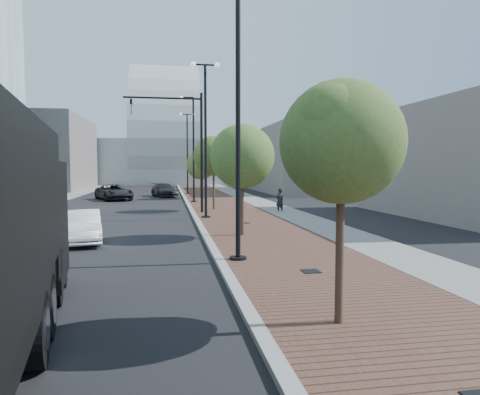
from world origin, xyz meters
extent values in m
cube|color=#4C2D23|center=(3.50, 40.00, 0.06)|extent=(7.00, 140.00, 0.12)
cube|color=slate|center=(6.20, 40.00, 0.07)|extent=(2.40, 140.00, 0.13)
cube|color=gray|center=(0.00, 40.00, 0.07)|extent=(0.30, 140.00, 0.14)
cube|color=slate|center=(-13.00, 40.00, 0.06)|extent=(4.00, 140.00, 0.12)
cube|color=black|center=(-5.41, 6.78, 1.84)|extent=(3.12, 3.21, 2.82)
cube|color=black|center=(-5.65, 8.26, 0.92)|extent=(2.65, 0.94, 1.41)
cube|color=black|center=(-2.97, 0.08, 2.65)|extent=(1.70, 9.86, 2.17)
cylinder|color=black|center=(-4.19, 6.36, 0.60)|extent=(0.51, 1.23, 1.19)
cylinder|color=silver|center=(-4.19, 6.36, 0.60)|extent=(0.47, 0.70, 0.65)
cylinder|color=black|center=(-4.45, 7.94, 0.60)|extent=(0.51, 1.23, 1.19)
cylinder|color=silver|center=(-4.45, 7.94, 0.60)|extent=(0.47, 0.70, 0.65)
cylinder|color=black|center=(-3.69, 3.20, 0.60)|extent=(0.51, 1.23, 1.19)
cylinder|color=silver|center=(-3.69, 3.20, 0.60)|extent=(0.47, 0.70, 0.65)
cylinder|color=black|center=(-3.88, 4.39, 0.60)|extent=(0.51, 1.23, 1.19)
cylinder|color=silver|center=(-3.88, 4.39, 0.60)|extent=(0.47, 0.70, 0.65)
imported|color=white|center=(-5.17, 14.90, 0.66)|extent=(2.15, 4.22, 1.33)
imported|color=black|center=(-6.70, 38.67, 0.76)|extent=(4.41, 5.99, 1.51)
imported|color=black|center=(-2.02, 42.66, 0.71)|extent=(3.19, 5.23, 1.42)
imported|color=black|center=(5.88, 24.74, 0.85)|extent=(0.73, 0.61, 1.71)
cylinder|color=black|center=(0.60, 10.00, 0.10)|extent=(0.56, 0.56, 0.20)
cylinder|color=black|center=(0.60, 10.00, 4.62)|extent=(0.16, 0.16, 9.00)
cylinder|color=black|center=(0.60, 22.00, 0.10)|extent=(0.56, 0.56, 0.20)
cylinder|color=black|center=(0.60, 22.00, 4.62)|extent=(0.16, 0.16, 9.00)
cylinder|color=black|center=(0.60, 22.00, 9.12)|extent=(1.40, 0.10, 0.10)
sphere|color=silver|center=(-0.10, 22.00, 9.12)|extent=(0.32, 0.32, 0.32)
sphere|color=silver|center=(1.30, 22.00, 9.12)|extent=(0.32, 0.32, 0.32)
cylinder|color=black|center=(0.60, 34.00, 0.10)|extent=(0.56, 0.56, 0.20)
cylinder|color=black|center=(0.60, 34.00, 4.62)|extent=(0.16, 0.16, 9.00)
cylinder|color=black|center=(0.10, 34.00, 9.12)|extent=(1.00, 0.10, 0.10)
sphere|color=silver|center=(-0.40, 34.00, 9.05)|extent=(0.32, 0.32, 0.32)
cylinder|color=black|center=(0.60, 46.00, 0.10)|extent=(0.56, 0.56, 0.20)
cylinder|color=black|center=(0.60, 46.00, 4.62)|extent=(0.16, 0.16, 9.00)
cylinder|color=black|center=(0.60, 46.00, 9.12)|extent=(1.40, 0.10, 0.10)
sphere|color=silver|center=(-0.10, 46.00, 9.12)|extent=(0.32, 0.32, 0.32)
sphere|color=silver|center=(1.30, 46.00, 9.12)|extent=(0.32, 0.32, 0.32)
cylinder|color=black|center=(0.60, 25.00, 4.00)|extent=(0.18, 0.18, 8.00)
cylinder|color=black|center=(-1.90, 25.00, 7.60)|extent=(5.00, 0.12, 0.12)
imported|color=black|center=(-3.90, 25.00, 7.00)|extent=(0.16, 0.20, 1.00)
cylinder|color=#382619|center=(1.60, 4.00, 1.68)|extent=(0.16, 0.16, 3.35)
sphere|color=#3C581E|center=(1.60, 4.00, 3.59)|extent=(2.35, 2.35, 2.35)
sphere|color=#3C581E|center=(2.00, 4.30, 3.35)|extent=(1.65, 1.65, 1.65)
sphere|color=#3C581E|center=(1.30, 3.70, 3.93)|extent=(1.41, 1.41, 1.41)
cylinder|color=#382619|center=(1.60, 15.00, 1.68)|extent=(0.16, 0.16, 3.36)
sphere|color=#3C5C1F|center=(1.60, 15.00, 3.60)|extent=(2.84, 2.84, 2.84)
sphere|color=#3C5C1F|center=(2.00, 15.30, 3.36)|extent=(1.99, 1.99, 1.99)
sphere|color=#3C5C1F|center=(1.30, 14.70, 3.94)|extent=(1.71, 1.71, 1.71)
cylinder|color=#382619|center=(1.60, 27.00, 1.84)|extent=(0.16, 0.16, 3.68)
sphere|color=#3D4F1B|center=(1.60, 27.00, 3.94)|extent=(2.86, 2.86, 2.86)
sphere|color=#3D4F1B|center=(2.00, 27.30, 3.68)|extent=(2.00, 2.00, 2.00)
sphere|color=#3D4F1B|center=(1.30, 26.70, 4.31)|extent=(1.71, 1.71, 1.71)
cylinder|color=#382619|center=(1.60, 39.00, 1.56)|extent=(0.16, 0.16, 3.13)
sphere|color=#425A1E|center=(1.60, 39.00, 3.35)|extent=(2.86, 2.86, 2.86)
sphere|color=#425A1E|center=(2.00, 39.30, 3.13)|extent=(2.00, 2.00, 2.00)
sphere|color=#425A1E|center=(1.30, 38.70, 3.67)|extent=(1.72, 1.72, 1.72)
cube|color=#A1A8AB|center=(-2.00, 85.00, 4.00)|extent=(50.00, 28.00, 8.00)
cube|color=#5D5754|center=(-20.00, 60.00, 5.00)|extent=(14.00, 20.00, 10.00)
cube|color=slate|center=(16.00, 50.00, 4.00)|extent=(12.00, 22.00, 8.00)
cube|color=black|center=(2.40, 8.00, 0.13)|extent=(0.50, 0.50, 0.02)
cube|color=black|center=(2.40, 19.00, 0.13)|extent=(0.50, 0.50, 0.02)
camera|label=1|loc=(-1.64, -3.75, 3.12)|focal=32.33mm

